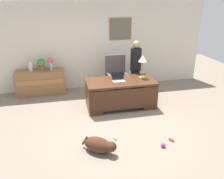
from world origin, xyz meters
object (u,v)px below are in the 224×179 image
Objects in this scene: desk_lamp at (143,60)px; dog_toy_ball at (163,145)px; credenza at (41,82)px; vase_with_flowers at (51,62)px; dog_toy_plush at (171,140)px; dog_toy_bone at (115,138)px; desk at (121,93)px; dog_lying at (100,145)px; person_standing at (136,68)px; armchair at (116,77)px; vase_empty at (31,67)px; laptop at (118,79)px; potted_plant at (41,64)px.

dog_toy_ball is at bearing -96.98° from desk_lamp.
credenza is 2.28× the size of desk_lamp.
dog_toy_plush is at bearing -52.78° from vase_with_flowers.
vase_with_flowers is 2.66× the size of dog_toy_bone.
desk is 2.05m from dog_lying.
dog_lying is 4.53× the size of dog_toy_plush.
dog_lying is (1.26, -3.23, -0.22)m from credenza.
credenza reaches higher than dog_toy_ball.
desk is at bearing -131.28° from person_standing.
armchair is 8.35× the size of dog_toy_plush.
vase_empty is 4.47m from dog_toy_plush.
vase_empty reaches higher than laptop.
credenza is 5.50× the size of vase_empty.
person_standing reaches higher than potted_plant.
desk is 2.81× the size of dog_lying.
vase_empty is 0.31m from potted_plant.
dog_lying is at bearing -68.72° from credenza.
vase_with_flowers reaches higher than desk.
dog_toy_plush is (0.69, -1.82, -0.78)m from laptop.
dog_toy_plush is (1.13, -0.32, 0.00)m from dog_toy_bone.
desk_lamp is at bearing 52.26° from dog_lying.
laptop is 2.25× the size of dog_toy_plush.
desk_lamp reaches higher than desk.
vase_empty is 0.73× the size of potted_plant.
desk_lamp is at bearing -58.33° from armchair.
dog_toy_ball is at bearing -29.19° from dog_toy_bone.
credenza is at bearing -0.36° from vase_empty.
credenza is at bearing -179.77° from vase_with_flowers.
vase_empty is 1.83× the size of dog_toy_bone.
desk_lamp is at bearing 90.24° from dog_toy_plush.
dog_toy_bone is (-0.61, -2.42, -0.49)m from armchair.
person_standing is 11.61× the size of dog_toy_plush.
dog_lying is (-1.52, -2.55, -0.70)m from person_standing.
vase_empty reaches higher than dog_toy_plush.
dog_toy_ball is (-0.25, -2.08, -1.20)m from desk_lamp.
person_standing is at bearing 62.57° from dog_toy_bone.
armchair is 1.22m from desk_lamp.
dog_lying reaches higher than dog_toy_bone.
dog_toy_bone is at bearing -117.43° from person_standing.
dog_lying is at bearing -65.30° from vase_empty.
vase_empty is (-2.32, 1.37, 0.08)m from laptop.
dog_lying is (-1.00, -2.78, -0.36)m from armchair.
desk is 2.87× the size of desk_lamp.
dog_toy_bone is at bearing -106.42° from laptop.
armchair is 0.72× the size of person_standing.
armchair is 1.84× the size of dog_lying.
dog_toy_plush is (2.78, -3.19, -0.35)m from credenza.
dog_toy_ball is (0.26, -2.91, -0.47)m from armchair.
credenza is at bearing 131.04° from dog_toy_plush.
vase_empty is (-1.49, 3.23, 0.73)m from dog_lying.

